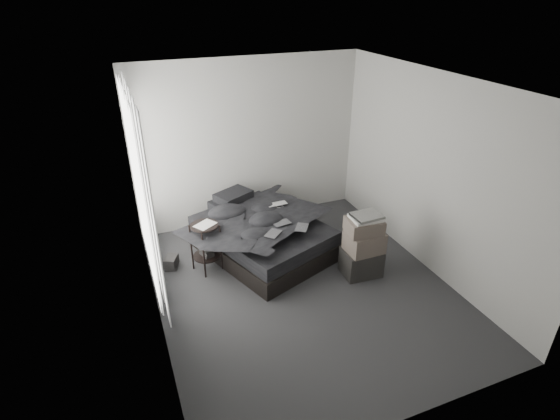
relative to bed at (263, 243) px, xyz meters
name	(u,v)px	position (x,y,z in m)	size (l,w,h in m)	color
floor	(303,288)	(0.18, -1.02, -0.13)	(3.60, 4.20, 0.01)	#2D2E30
ceiling	(309,84)	(0.18, -1.02, 2.47)	(3.60, 4.20, 0.01)	white
wall_back	(249,143)	(0.18, 1.08, 1.17)	(3.60, 0.01, 2.60)	#BCBCB7
wall_front	(421,309)	(0.18, -3.12, 1.17)	(3.60, 0.01, 2.60)	#BCBCB7
wall_left	(146,226)	(-1.62, -1.02, 1.17)	(0.01, 4.20, 2.60)	#BCBCB7
wall_right	(432,175)	(1.98, -1.02, 1.17)	(0.01, 4.20, 2.60)	#BCBCB7
window_left	(138,188)	(-1.60, -0.12, 1.22)	(0.02, 2.00, 2.30)	white
curtain_left	(144,192)	(-1.55, -0.12, 1.15)	(0.06, 2.12, 2.48)	white
bed	(263,243)	(0.00, 0.00, 0.00)	(1.41, 1.87, 0.25)	black
mattress	(262,230)	(0.00, 0.00, 0.23)	(1.36, 1.81, 0.20)	black
duvet	(264,218)	(0.02, -0.04, 0.44)	(1.38, 1.60, 0.22)	black
pillow_lower	(230,204)	(-0.29, 0.67, 0.39)	(0.56, 0.38, 0.13)	black
pillow_upper	(233,196)	(-0.22, 0.67, 0.51)	(0.53, 0.36, 0.12)	black
laptop	(278,201)	(0.31, 0.16, 0.56)	(0.30, 0.19, 0.02)	silver
comic_a	(273,229)	(-0.04, -0.55, 0.55)	(0.24, 0.15, 0.01)	black
comic_b	(282,218)	(0.17, -0.33, 0.55)	(0.24, 0.15, 0.01)	black
comic_c	(302,222)	(0.37, -0.54, 0.56)	(0.24, 0.15, 0.01)	black
side_stand	(206,247)	(-0.86, -0.14, 0.22)	(0.37, 0.37, 0.69)	black
papers	(205,225)	(-0.85, -0.15, 0.57)	(0.26, 0.20, 0.01)	white
floor_books	(171,263)	(-1.32, 0.07, -0.05)	(0.15, 0.22, 0.15)	black
box_lower	(361,262)	(1.04, -1.02, 0.06)	(0.49, 0.39, 0.36)	black
box_mid	(364,242)	(1.05, -1.03, 0.38)	(0.46, 0.36, 0.28)	#5E524A
box_upper	(364,226)	(1.03, -1.01, 0.61)	(0.44, 0.35, 0.19)	#5E524A
art_book_white	(366,218)	(1.04, -1.02, 0.73)	(0.38, 0.30, 0.04)	silver
art_book_snake	(367,216)	(1.05, -1.03, 0.76)	(0.36, 0.29, 0.03)	silver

